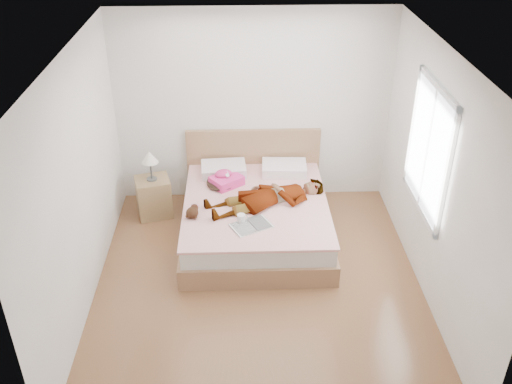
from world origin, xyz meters
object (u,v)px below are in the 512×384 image
at_px(phone, 227,174).
at_px(plush_toy, 193,212).
at_px(magazine, 251,225).
at_px(coffee_mug, 241,218).
at_px(nightstand, 154,194).
at_px(woman, 268,194).
at_px(towel, 226,179).
at_px(bed, 256,214).

bearing_deg(phone, plush_toy, -140.40).
xyz_separation_m(magazine, coffee_mug, (-0.11, 0.08, 0.04)).
bearing_deg(nightstand, woman, -20.84).
bearing_deg(towel, bed, -42.61).
height_order(woman, bed, bed).
distance_m(woman, plush_toy, 0.95).
distance_m(woman, phone, 0.64).
height_order(phone, plush_toy, phone).
xyz_separation_m(phone, magazine, (0.28, -0.94, -0.16)).
height_order(phone, bed, bed).
bearing_deg(phone, bed, -62.95).
relative_size(magazine, plush_toy, 2.19).
bearing_deg(plush_toy, magazine, -18.50).
xyz_separation_m(bed, magazine, (-0.07, -0.62, 0.24)).
relative_size(bed, towel, 4.39).
bearing_deg(phone, woman, -60.00).
distance_m(phone, plush_toy, 0.82).
xyz_separation_m(woman, coffee_mug, (-0.33, -0.45, -0.05)).
height_order(coffee_mug, plush_toy, plush_toy).
relative_size(bed, coffee_mug, 14.75).
bearing_deg(woman, phone, -150.00).
height_order(woman, towel, woman).
distance_m(woman, bed, 0.38).
distance_m(plush_toy, nightstand, 1.08).
relative_size(phone, plush_toy, 0.36).
height_order(magazine, nightstand, nightstand).
height_order(woman, nightstand, nightstand).
bearing_deg(bed, woman, -30.80).
xyz_separation_m(magazine, nightstand, (-1.26, 1.10, -0.21)).
bearing_deg(coffee_mug, woman, 53.83).
bearing_deg(phone, towel, 100.84).
relative_size(bed, magazine, 3.97).
xyz_separation_m(woman, plush_toy, (-0.89, -0.31, -0.04)).
relative_size(towel, coffee_mug, 3.36).
distance_m(woman, magazine, 0.59).
xyz_separation_m(coffee_mug, plush_toy, (-0.56, 0.14, 0.01)).
distance_m(towel, nightstand, 1.01).
distance_m(woman, towel, 0.67).
relative_size(phone, magazine, 0.17).
distance_m(phone, towel, 0.09).
bearing_deg(magazine, plush_toy, 161.50).
xyz_separation_m(woman, phone, (-0.50, 0.40, 0.06)).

